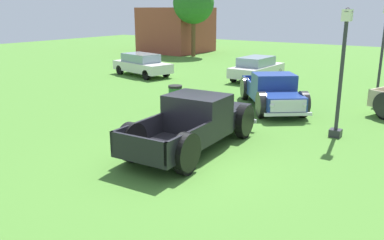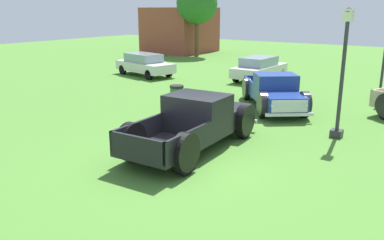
{
  "view_description": "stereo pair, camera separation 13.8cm",
  "coord_description": "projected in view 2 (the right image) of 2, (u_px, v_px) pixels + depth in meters",
  "views": [
    {
      "loc": [
        6.1,
        -8.52,
        4.08
      ],
      "look_at": [
        -0.33,
        0.97,
        0.9
      ],
      "focal_mm": 37.72,
      "sensor_mm": 36.0,
      "label": 1
    },
    {
      "loc": [
        6.21,
        -8.44,
        4.08
      ],
      "look_at": [
        -0.33,
        0.97,
        0.9
      ],
      "focal_mm": 37.72,
      "sensor_mm": 36.0,
      "label": 2
    }
  ],
  "objects": [
    {
      "name": "sedan_distant_a",
      "position": [
        145.0,
        64.0,
        25.15
      ],
      "size": [
        4.38,
        2.55,
        1.37
      ],
      "color": "silver",
      "rests_on": "ground_plane"
    },
    {
      "name": "pickup_truck_behind_right",
      "position": [
        275.0,
        93.0,
        16.65
      ],
      "size": [
        4.35,
        4.9,
        1.49
      ],
      "color": "navy",
      "rests_on": "ground_plane"
    },
    {
      "name": "brick_pavilion",
      "position": [
        180.0,
        30.0,
        38.61
      ],
      "size": [
        5.28,
        5.98,
        4.16
      ],
      "color": "brown",
      "rests_on": "ground_plane"
    },
    {
      "name": "ground_plane",
      "position": [
        182.0,
        161.0,
        11.19
      ],
      "size": [
        80.0,
        80.0,
        0.0
      ],
      "primitive_type": "plane",
      "color": "#477A2D"
    },
    {
      "name": "sedan_distant_b",
      "position": [
        259.0,
        68.0,
        23.5
      ],
      "size": [
        1.78,
        4.16,
        1.38
      ],
      "color": "silver",
      "rests_on": "ground_plane"
    },
    {
      "name": "trash_can",
      "position": [
        177.0,
        96.0,
        17.11
      ],
      "size": [
        0.59,
        0.59,
        0.95
      ],
      "color": "#2D6B2D",
      "rests_on": "ground_plane"
    },
    {
      "name": "pickup_truck_foreground",
      "position": [
        199.0,
        121.0,
        12.25
      ],
      "size": [
        2.28,
        5.34,
        1.61
      ],
      "color": "black",
      "rests_on": "ground_plane"
    },
    {
      "name": "lamp_post_far",
      "position": [
        343.0,
        72.0,
        12.66
      ],
      "size": [
        0.36,
        0.36,
        4.13
      ],
      "color": "#2D2D33",
      "rests_on": "ground_plane"
    },
    {
      "name": "oak_tree_west",
      "position": [
        197.0,
        3.0,
        34.32
      ],
      "size": [
        3.52,
        3.52,
        6.3
      ],
      "color": "brown",
      "rests_on": "ground_plane"
    }
  ]
}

